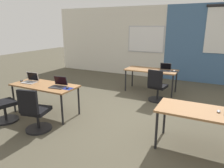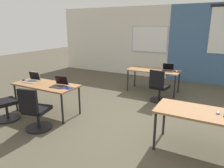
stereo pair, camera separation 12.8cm
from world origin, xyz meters
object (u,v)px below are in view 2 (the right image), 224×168
object	(u,v)px
mouse_far_right	(177,71)
mouse_near_right_end	(218,113)
chair_near_left_inner	(35,113)
laptop_near_left_end	(32,80)
desk_far_center	(153,72)
chair_near_left_end	(3,105)
mouse_near_left_end	(24,80)
chair_far_right	(159,89)
mouse_near_left_inner	(68,87)
desk_near_left	(46,87)
desk_near_right	(207,116)
laptop_near_left_inner	(59,84)
laptop_far_right	(168,69)

from	to	relation	value
mouse_far_right	mouse_near_right_end	bearing A→B (deg)	-66.63
chair_near_left_inner	mouse_far_right	distance (m)	4.13
mouse_near_right_end	laptop_near_left_end	size ratio (longest dim) A/B	0.28
desk_far_center	chair_near_left_end	xyz separation A→B (m)	(-2.28, -3.60, -0.28)
chair_near_left_inner	mouse_near_right_end	xyz separation A→B (m)	(3.20, 0.81, 0.36)
laptop_near_left_end	mouse_near_left_end	bearing A→B (deg)	-177.54
mouse_near_left_end	chair_far_right	distance (m)	3.56
mouse_near_right_end	chair_far_right	distance (m)	2.49
mouse_near_left_end	chair_near_left_end	xyz separation A→B (m)	(0.20, -0.77, -0.36)
chair_far_right	mouse_near_left_end	bearing A→B (deg)	43.09
desk_far_center	chair_near_left_end	bearing A→B (deg)	-122.35
mouse_near_left_inner	chair_far_right	distance (m)	2.53
desk_near_left	chair_near_left_end	bearing A→B (deg)	-123.55
desk_near_left	mouse_near_left_inner	world-z (taller)	mouse_near_left_inner
desk_near_right	desk_far_center	distance (m)	3.30
mouse_near_left_inner	chair_far_right	size ratio (longest dim) A/B	0.12
chair_near_left_inner	laptop_near_left_inner	bearing A→B (deg)	-100.13
mouse_near_left_inner	laptop_far_right	xyz separation A→B (m)	(1.50, 2.83, 0.03)
chair_near_left_end	chair_far_right	xyz separation A→B (m)	(2.69, 2.81, 0.00)
laptop_near_left_end	mouse_near_right_end	bearing A→B (deg)	-5.54
laptop_far_right	desk_far_center	bearing A→B (deg)	174.59
chair_near_left_end	mouse_far_right	bearing A→B (deg)	-113.27
desk_far_center	laptop_far_right	world-z (taller)	laptop_far_right
laptop_near_left_inner	mouse_near_left_end	distance (m)	1.15
desk_near_left	chair_far_right	xyz separation A→B (m)	(2.16, 2.01, -0.28)
laptop_near_left_inner	mouse_near_right_end	xyz separation A→B (m)	(3.23, 0.04, -0.03)
desk_near_right	chair_far_right	size ratio (longest dim) A/B	1.74
laptop_far_right	mouse_far_right	size ratio (longest dim) A/B	3.60
chair_near_left_inner	laptop_far_right	distance (m)	4.00
laptop_near_left_inner	mouse_near_left_inner	distance (m)	0.26
laptop_near_left_inner	mouse_far_right	size ratio (longest dim) A/B	3.55
desk_near_right	chair_near_left_inner	size ratio (longest dim) A/B	1.74
desk_far_center	mouse_near_left_inner	size ratio (longest dim) A/B	14.36
mouse_near_left_end	chair_far_right	world-z (taller)	chair_far_right
desk_near_right	mouse_far_right	xyz separation A→B (m)	(-1.05, 2.83, 0.08)
chair_far_right	laptop_near_left_inner	bearing A→B (deg)	56.97
mouse_near_right_end	chair_near_left_end	size ratio (longest dim) A/B	0.11
laptop_near_left_end	laptop_far_right	distance (m)	3.86
mouse_near_left_end	laptop_near_left_inner	bearing A→B (deg)	1.64
desk_far_center	laptop_far_right	xyz separation A→B (m)	(0.43, 0.02, 0.11)
mouse_near_right_end	laptop_near_left_end	bearing A→B (deg)	-179.58
desk_near_left	laptop_near_left_inner	size ratio (longest dim) A/B	4.37
chair_near_left_inner	desk_near_right	bearing A→B (deg)	-178.61
mouse_near_right_end	desk_near_left	bearing A→B (deg)	-179.31
mouse_far_right	chair_far_right	size ratio (longest dim) A/B	0.11
desk_near_left	desk_far_center	world-z (taller)	same
desk_far_center	laptop_near_left_inner	bearing A→B (deg)	-115.44
mouse_near_left_inner	chair_near_left_inner	size ratio (longest dim) A/B	0.12
chair_near_left_end	laptop_far_right	world-z (taller)	laptop_far_right
chair_near_left_end	laptop_far_right	distance (m)	4.54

